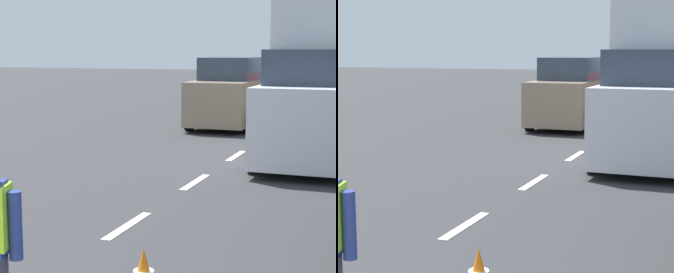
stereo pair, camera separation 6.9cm
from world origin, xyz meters
The scene contains 5 objects.
ground_plane centered at (0.00, 21.00, 0.00)m, with size 96.00×96.00×0.00m, color #333335.
lane_center_line centered at (0.00, 25.20, 0.00)m, with size 0.14×46.40×0.01m.
delivery_truck centered at (1.78, 11.65, 1.61)m, with size 2.16×4.60×3.54m.
car_oncoming_second centered at (-1.53, 16.90, 1.02)m, with size 2.05×4.28×2.20m.
car_oncoming_third centered at (-1.55, 30.90, 0.94)m, with size 2.08×3.86×2.03m.
Camera 2 is at (3.50, -1.72, 2.44)m, focal length 64.83 mm.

